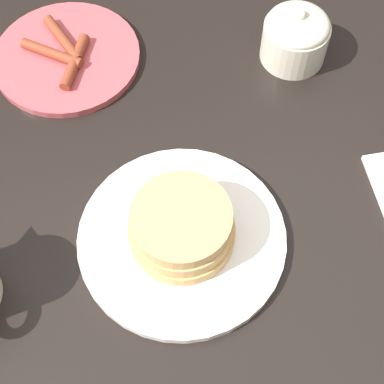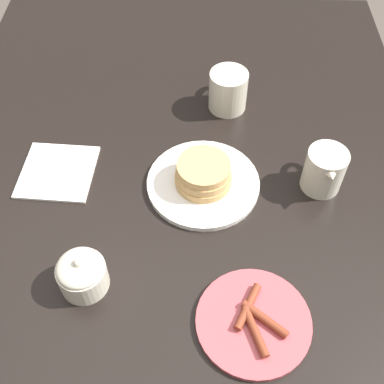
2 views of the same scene
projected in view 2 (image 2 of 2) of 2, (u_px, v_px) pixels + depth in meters
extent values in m
plane|color=#51473F|center=(184.00, 334.00, 1.54)|extent=(8.00, 8.00, 0.00)
cube|color=black|center=(179.00, 202.00, 0.98)|extent=(1.50, 1.06, 0.03)
cube|color=black|center=(322.00, 109.00, 1.69)|extent=(0.07, 0.07, 0.69)
cube|color=black|center=(57.00, 105.00, 1.70)|extent=(0.07, 0.07, 0.69)
cylinder|color=white|center=(203.00, 183.00, 0.99)|extent=(0.23, 0.23, 0.01)
cylinder|color=tan|center=(203.00, 179.00, 0.98)|extent=(0.12, 0.12, 0.02)
cylinder|color=tan|center=(203.00, 173.00, 0.96)|extent=(0.11, 0.11, 0.02)
cylinder|color=tan|center=(204.00, 167.00, 0.95)|extent=(0.11, 0.11, 0.02)
cylinder|color=#B2474C|center=(253.00, 322.00, 0.81)|extent=(0.20, 0.20, 0.01)
cylinder|color=brown|center=(255.00, 331.00, 0.78)|extent=(0.09, 0.04, 0.01)
cylinder|color=brown|center=(248.00, 307.00, 0.81)|extent=(0.09, 0.05, 0.01)
cylinder|color=brown|center=(265.00, 319.00, 0.80)|extent=(0.07, 0.08, 0.01)
cylinder|color=beige|center=(228.00, 91.00, 1.10)|extent=(0.09, 0.09, 0.09)
torus|color=beige|center=(228.00, 78.00, 1.13)|extent=(0.07, 0.01, 0.07)
cylinder|color=#472819|center=(229.00, 77.00, 1.07)|extent=(0.08, 0.08, 0.00)
cylinder|color=beige|center=(324.00, 170.00, 0.96)|extent=(0.08, 0.08, 0.09)
cone|color=beige|center=(331.00, 173.00, 0.91)|extent=(0.04, 0.04, 0.04)
torus|color=beige|center=(322.00, 152.00, 0.97)|extent=(0.05, 0.01, 0.05)
cylinder|color=beige|center=(83.00, 276.00, 0.83)|extent=(0.09, 0.09, 0.05)
ellipsoid|color=beige|center=(80.00, 268.00, 0.81)|extent=(0.08, 0.08, 0.03)
sphere|color=beige|center=(78.00, 263.00, 0.80)|extent=(0.02, 0.02, 0.02)
cube|color=silver|center=(58.00, 172.00, 1.01)|extent=(0.16, 0.16, 0.01)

